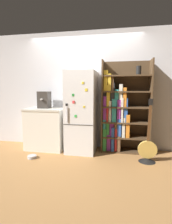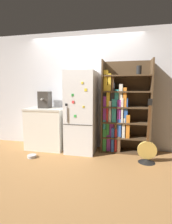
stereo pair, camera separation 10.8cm
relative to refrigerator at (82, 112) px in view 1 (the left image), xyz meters
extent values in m
plane|color=#A87542|center=(0.00, -0.12, -0.85)|extent=(16.00, 16.00, 0.00)
cube|color=silver|center=(0.00, 0.35, 0.45)|extent=(8.00, 0.05, 2.60)
cube|color=silver|center=(0.00, 0.00, 0.00)|extent=(0.60, 0.65, 1.70)
cube|color=#333333|center=(0.00, -0.33, -0.21)|extent=(0.59, 0.01, 0.01)
cube|color=#B2B2B7|center=(-0.21, -0.34, -0.01)|extent=(0.02, 0.02, 0.30)
cube|color=yellow|center=(0.16, -0.33, 0.47)|extent=(0.05, 0.01, 0.05)
cube|color=green|center=(-0.09, -0.33, 0.37)|extent=(0.05, 0.02, 0.05)
cube|color=green|center=(-0.05, -0.33, -0.04)|extent=(0.05, 0.01, 0.05)
cube|color=red|center=(-0.09, -0.33, 0.23)|extent=(0.05, 0.02, 0.05)
cube|color=yellow|center=(0.12, -0.33, 0.15)|extent=(0.04, 0.01, 0.04)
cube|color=black|center=(-0.23, -0.33, 0.18)|extent=(0.05, 0.01, 0.05)
cube|color=yellow|center=(0.10, -0.33, 0.60)|extent=(0.04, 0.01, 0.04)
cube|color=#4C3823|center=(0.43, 0.14, 0.11)|extent=(0.03, 0.38, 1.92)
cube|color=#4C3823|center=(1.40, 0.14, 0.11)|extent=(0.03, 0.38, 1.92)
cube|color=#4C3823|center=(0.92, 0.31, 0.11)|extent=(0.99, 0.03, 1.92)
cube|color=#4C3823|center=(0.92, 0.14, -0.83)|extent=(0.93, 0.35, 0.03)
cube|color=#4C3823|center=(0.92, 0.14, -0.53)|extent=(0.93, 0.35, 0.03)
cube|color=#4C3823|center=(0.92, 0.14, -0.21)|extent=(0.93, 0.35, 0.03)
cube|color=#4C3823|center=(0.92, 0.14, 0.11)|extent=(0.93, 0.35, 0.03)
cube|color=#4C3823|center=(0.92, 0.14, 0.43)|extent=(0.93, 0.35, 0.03)
cube|color=#4C3823|center=(0.92, 0.14, 0.75)|extent=(0.93, 0.35, 0.03)
cube|color=#338C3F|center=(0.50, 0.14, -0.58)|extent=(0.08, 0.32, 0.47)
cube|color=purple|center=(0.58, 0.13, -0.65)|extent=(0.08, 0.25, 0.35)
cube|color=#2D59B2|center=(0.67, 0.13, -0.57)|extent=(0.06, 0.31, 0.50)
cube|color=red|center=(0.73, 0.15, -0.58)|extent=(0.05, 0.30, 0.48)
cube|color=brown|center=(0.79, 0.13, -0.65)|extent=(0.06, 0.31, 0.33)
cube|color=teal|center=(0.49, 0.14, -0.33)|extent=(0.05, 0.30, 0.36)
cube|color=#338C3F|center=(0.55, 0.14, -0.27)|extent=(0.07, 0.27, 0.50)
cube|color=purple|center=(0.64, 0.15, -0.27)|extent=(0.09, 0.25, 0.49)
cube|color=brown|center=(0.72, 0.15, -0.34)|extent=(0.05, 0.29, 0.36)
cube|color=#2D59B2|center=(0.79, 0.14, -0.32)|extent=(0.08, 0.31, 0.38)
cube|color=silver|center=(0.88, 0.15, -0.31)|extent=(0.06, 0.30, 0.41)
cube|color=orange|center=(0.97, 0.14, -0.28)|extent=(0.07, 0.29, 0.48)
cube|color=purple|center=(0.49, 0.13, 0.07)|extent=(0.06, 0.28, 0.53)
cube|color=red|center=(0.55, 0.13, 0.00)|extent=(0.04, 0.26, 0.39)
cube|color=silver|center=(0.60, 0.13, 0.02)|extent=(0.05, 0.29, 0.44)
cube|color=teal|center=(0.68, 0.13, 0.04)|extent=(0.09, 0.30, 0.48)
cube|color=purple|center=(0.78, 0.13, 0.04)|extent=(0.07, 0.28, 0.46)
cube|color=silver|center=(0.84, 0.14, 0.05)|extent=(0.04, 0.32, 0.50)
cube|color=#2D59B2|center=(0.91, 0.14, 0.05)|extent=(0.07, 0.27, 0.49)
cube|color=#262628|center=(0.48, 0.14, 0.31)|extent=(0.05, 0.25, 0.37)
cube|color=gold|center=(0.56, 0.14, 0.34)|extent=(0.07, 0.32, 0.44)
cube|color=#262628|center=(0.64, 0.15, 0.37)|extent=(0.08, 0.27, 0.49)
cube|color=teal|center=(0.73, 0.15, 0.30)|extent=(0.08, 0.28, 0.35)
cube|color=silver|center=(0.81, 0.14, 0.35)|extent=(0.07, 0.29, 0.46)
cube|color=orange|center=(0.89, 0.14, 0.32)|extent=(0.07, 0.29, 0.39)
cube|color=gold|center=(0.50, 0.15, 0.65)|extent=(0.08, 0.29, 0.42)
cube|color=gold|center=(0.58, 0.14, 0.62)|extent=(0.06, 0.32, 0.35)
cube|color=brown|center=(0.64, 0.14, 0.61)|extent=(0.04, 0.28, 0.32)
cylinder|color=black|center=(1.15, 0.14, 0.85)|extent=(0.10, 0.10, 0.18)
cube|color=silver|center=(-0.81, 0.03, -0.41)|extent=(0.83, 0.60, 0.87)
cube|color=beige|center=(-0.81, 0.03, 0.04)|extent=(0.85, 0.62, 0.04)
cube|color=#38332D|center=(-0.86, 0.07, 0.25)|extent=(0.24, 0.23, 0.37)
cylinder|color=#A5A39E|center=(-0.86, -0.08, 0.27)|extent=(0.04, 0.06, 0.04)
cone|color=black|center=(1.31, -0.35, -0.82)|extent=(0.31, 0.31, 0.06)
cylinder|color=gold|center=(1.31, -0.35, -0.62)|extent=(0.34, 0.09, 0.34)
cube|color=brown|center=(1.31, -0.42, -0.12)|extent=(0.04, 0.11, 0.66)
cube|color=black|center=(1.31, -0.47, 0.26)|extent=(0.07, 0.04, 0.11)
cylinder|color=#B7B7BC|center=(-0.86, -0.59, -0.82)|extent=(0.17, 0.17, 0.05)
torus|color=#B7B7BC|center=(-0.86, -0.59, -0.80)|extent=(0.17, 0.17, 0.01)
camera|label=1|loc=(0.78, -3.58, 0.48)|focal=28.00mm
camera|label=2|loc=(0.89, -3.56, 0.48)|focal=28.00mm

